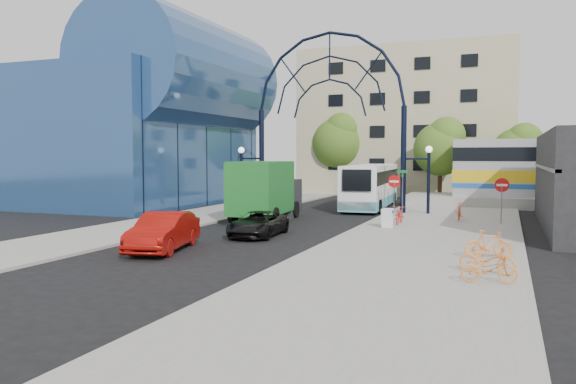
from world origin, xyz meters
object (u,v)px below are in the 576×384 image
at_px(street_name_sign, 402,183).
at_px(bike_near_a, 400,215).
at_px(gateway_arch, 330,85).
at_px(do_not_enter_sign, 502,190).
at_px(green_truck, 266,191).
at_px(red_sedan, 163,232).
at_px(bike_far_a, 489,269).
at_px(city_bus, 371,185).
at_px(tree_north_a, 442,146).
at_px(tree_north_b, 340,140).
at_px(sandwich_board, 387,216).
at_px(bike_far_b, 489,244).
at_px(tree_north_c, 519,150).
at_px(black_suv, 258,224).
at_px(stop_sign, 394,185).
at_px(bike_near_b, 459,211).
at_px(bike_far_c, 487,259).

bearing_deg(street_name_sign, bike_near_a, -81.76).
distance_m(gateway_arch, do_not_enter_sign, 13.43).
xyz_separation_m(green_truck, red_sedan, (0.33, -11.06, -0.97)).
bearing_deg(bike_far_a, city_bus, 11.43).
height_order(tree_north_a, tree_north_b, tree_north_b).
distance_m(sandwich_board, bike_far_b, 8.72).
bearing_deg(gateway_arch, red_sedan, -95.03).
distance_m(tree_north_c, red_sedan, 34.39).
height_order(gateway_arch, tree_north_c, gateway_arch).
bearing_deg(black_suv, gateway_arch, 87.33).
relative_size(stop_sign, bike_near_b, 1.38).
xyz_separation_m(tree_north_b, bike_far_b, (14.57, -31.03, -4.64)).
xyz_separation_m(city_bus, bike_far_c, (8.73, -21.79, -1.06)).
bearing_deg(street_name_sign, sandwich_board, -86.54).
xyz_separation_m(bike_far_a, bike_far_b, (-0.14, 4.22, 0.09)).
relative_size(gateway_arch, tree_north_b, 1.70).
relative_size(gateway_arch, do_not_enter_sign, 5.50).
bearing_deg(tree_north_b, bike_far_b, -64.85).
distance_m(sandwich_board, tree_north_a, 20.33).
bearing_deg(do_not_enter_sign, bike_far_b, -91.60).
bearing_deg(street_name_sign, black_suv, -113.88).
bearing_deg(red_sedan, sandwich_board, 39.55).
distance_m(do_not_enter_sign, bike_far_b, 11.19).
relative_size(city_bus, bike_far_a, 7.31).
distance_m(sandwich_board, bike_far_c, 11.15).
relative_size(do_not_enter_sign, tree_north_a, 0.35).
bearing_deg(tree_north_c, green_truck, -124.56).
height_order(do_not_enter_sign, tree_north_b, tree_north_b).
distance_m(green_truck, red_sedan, 11.11).
height_order(red_sedan, bike_near_b, red_sedan).
distance_m(bike_far_b, bike_far_c, 2.82).
distance_m(tree_north_b, bike_near_b, 23.48).
height_order(do_not_enter_sign, bike_near_a, do_not_enter_sign).
relative_size(street_name_sign, city_bus, 0.24).
bearing_deg(tree_north_a, bike_near_b, -80.18).
bearing_deg(bike_near_a, bike_far_b, -63.23).
distance_m(street_name_sign, bike_far_c, 17.49).
bearing_deg(bike_near_b, sandwich_board, -125.20).
relative_size(gateway_arch, city_bus, 1.18).
distance_m(do_not_enter_sign, tree_north_c, 18.11).
xyz_separation_m(sandwich_board, bike_near_b, (3.16, 4.70, -0.08)).
bearing_deg(bike_near_a, street_name_sign, 97.10).
bearing_deg(green_truck, tree_north_a, 61.62).
xyz_separation_m(do_not_enter_sign, sandwich_board, (-5.40, -4.02, -1.23)).
relative_size(red_sedan, bike_far_a, 2.97).
bearing_deg(tree_north_c, do_not_enter_sign, -93.58).
bearing_deg(sandwich_board, do_not_enter_sign, 36.68).
height_order(do_not_enter_sign, bike_far_c, do_not_enter_sign).
relative_size(tree_north_a, bike_far_c, 4.05).
bearing_deg(bike_far_b, bike_near_b, -5.66).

